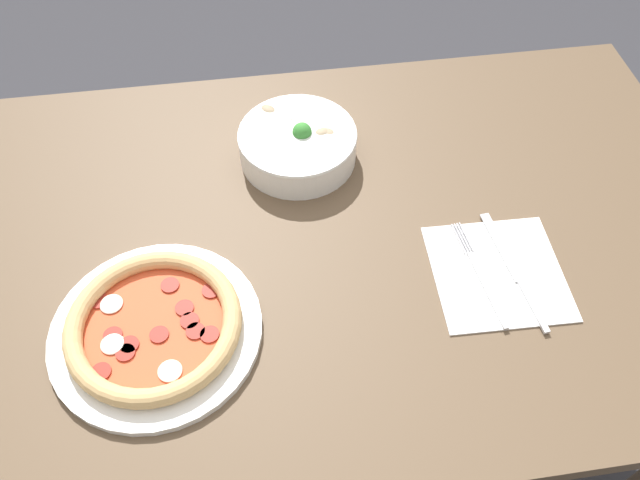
{
  "coord_description": "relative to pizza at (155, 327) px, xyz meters",
  "views": [
    {
      "loc": [
        -0.06,
        -0.58,
        1.5
      ],
      "look_at": [
        0.02,
        -0.03,
        0.76
      ],
      "focal_mm": 35.0,
      "sensor_mm": 36.0,
      "label": 1
    }
  ],
  "objects": [
    {
      "name": "fork",
      "position": [
        0.47,
        0.03,
        -0.01
      ],
      "size": [
        0.03,
        0.19,
        0.0
      ],
      "rotation": [
        0.0,
        0.0,
        1.67
      ],
      "color": "silver",
      "rests_on": "napkin"
    },
    {
      "name": "knife",
      "position": [
        0.52,
        0.02,
        -0.01
      ],
      "size": [
        0.03,
        0.22,
        0.01
      ],
      "rotation": [
        0.0,
        0.0,
        1.67
      ],
      "color": "silver",
      "rests_on": "napkin"
    },
    {
      "name": "ground_plane",
      "position": [
        0.22,
        0.14,
        -0.76
      ],
      "size": [
        8.0,
        8.0,
        0.0
      ],
      "primitive_type": "plane",
      "color": "#333338"
    },
    {
      "name": "bowl",
      "position": [
        0.23,
        0.31,
        0.02
      ],
      "size": [
        0.2,
        0.2,
        0.07
      ],
      "color": "white",
      "rests_on": "dining_table"
    },
    {
      "name": "dining_table",
      "position": [
        0.22,
        0.14,
        -0.12
      ],
      "size": [
        1.35,
        0.8,
        0.74
      ],
      "color": "brown",
      "rests_on": "ground_plane"
    },
    {
      "name": "napkin",
      "position": [
        0.49,
        0.03,
        -0.02
      ],
      "size": [
        0.19,
        0.19,
        0.0
      ],
      "color": "white",
      "rests_on": "dining_table"
    },
    {
      "name": "pizza",
      "position": [
        0.0,
        0.0,
        0.0
      ],
      "size": [
        0.29,
        0.29,
        0.04
      ],
      "color": "white",
      "rests_on": "dining_table"
    }
  ]
}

